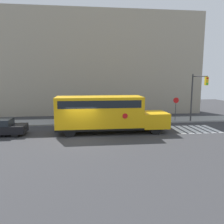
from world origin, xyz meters
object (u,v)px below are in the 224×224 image
at_px(stop_sign, 176,106).
at_px(traffic_light, 196,91).
at_px(school_bus, 105,113).
at_px(parked_car, 0,127).

distance_m(stop_sign, traffic_light, 2.76).
height_order(school_bus, parked_car, school_bus).
xyz_separation_m(parked_car, stop_sign, (17.15, 4.09, 1.04)).
height_order(stop_sign, traffic_light, traffic_light).
bearing_deg(traffic_light, parked_car, -172.24).
bearing_deg(school_bus, stop_sign, 27.07).
height_order(school_bus, traffic_light, traffic_light).
relative_size(school_bus, stop_sign, 3.62).
xyz_separation_m(stop_sign, traffic_light, (1.51, -1.55, 1.72)).
bearing_deg(school_bus, traffic_light, 15.21).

